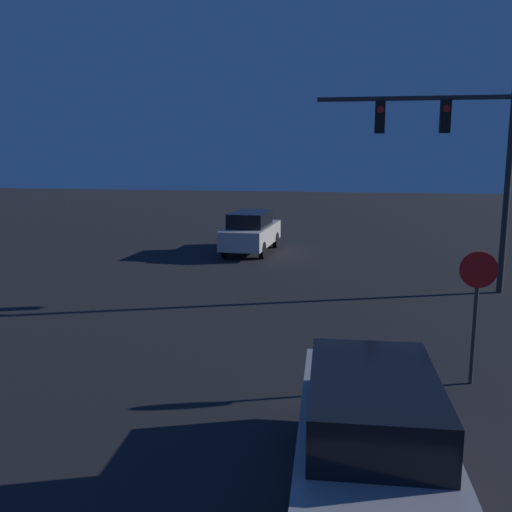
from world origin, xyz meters
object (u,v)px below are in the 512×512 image
at_px(traffic_signal_mast, 458,146).
at_px(stop_sign, 477,294).
at_px(car_far, 251,231).
at_px(car_near, 371,436).

height_order(traffic_signal_mast, stop_sign, traffic_signal_mast).
relative_size(car_far, traffic_signal_mast, 0.70).
distance_m(car_near, traffic_signal_mast, 11.68).
bearing_deg(car_far, traffic_signal_mast, -34.76).
distance_m(car_near, car_far, 16.80).
bearing_deg(stop_sign, traffic_signal_mast, 84.43).
xyz_separation_m(car_far, traffic_signal_mast, (6.90, -5.32, 3.33)).
xyz_separation_m(traffic_signal_mast, stop_sign, (-0.69, -7.04, -2.56)).
bearing_deg(traffic_signal_mast, car_near, -103.05).
bearing_deg(stop_sign, car_near, -115.48).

